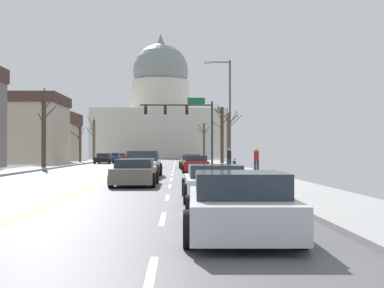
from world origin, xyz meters
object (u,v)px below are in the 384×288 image
sedan_near_01 (191,163)px  sedan_oncoming_01 (113,158)px  sedan_near_02 (196,164)px  street_lamp_right (227,105)px  sedan_near_00 (191,161)px  sedan_near_04 (135,173)px  signal_gantry (187,116)px  pickup_truck_near_03 (142,165)px  pedestrian_00 (256,159)px  pedestrian_01 (229,157)px  sedan_oncoming_02 (120,157)px  sedan_near_06 (238,205)px  sedan_near_05 (214,183)px  bicycle_parked (234,165)px  sedan_oncoming_00 (104,159)px

sedan_near_01 → sedan_oncoming_01: sedan_oncoming_01 is taller
sedan_near_01 → sedan_near_02: 6.25m
street_lamp_right → sedan_near_00: 9.53m
sedan_near_01 → sedan_near_04: sedan_near_04 is taller
signal_gantry → sedan_oncoming_01: signal_gantry is taller
street_lamp_right → sedan_near_00: size_ratio=1.94×
pickup_truck_near_03 → sedan_near_01: bearing=74.6°
pickup_truck_near_03 → pedestrian_00: bearing=18.2°
pedestrian_01 → sedan_oncoming_02: bearing=108.8°
signal_gantry → sedan_near_01: 11.46m
sedan_near_06 → sedan_oncoming_01: (-10.27, 59.68, 0.02)m
sedan_near_04 → pedestrian_00: pedestrian_00 is taller
sedan_near_05 → bicycle_parked: size_ratio=2.50×
sedan_near_02 → sedan_oncoming_01: sedan_near_02 is taller
street_lamp_right → sedan_near_05: size_ratio=2.03×
signal_gantry → pedestrian_00: bearing=-78.0°
signal_gantry → sedan_near_06: signal_gantry is taller
street_lamp_right → sedan_near_02: size_ratio=2.06×
sedan_near_04 → pedestrian_01: (6.08, 16.09, 0.49)m
sedan_near_02 → sedan_near_04: bearing=-104.1°
sedan_near_04 → sedan_near_05: size_ratio=0.96×
sedan_oncoming_01 → bicycle_parked: (13.58, -31.04, -0.11)m
signal_gantry → sedan_near_04: bearing=-95.6°
sedan_near_00 → sedan_oncoming_01: 23.72m
sedan_near_04 → sedan_oncoming_00: sedan_oncoming_00 is taller
sedan_near_00 → sedan_near_02: bearing=-90.0°
signal_gantry → sedan_oncoming_01: size_ratio=1.69×
sedan_near_02 → sedan_near_05: (-0.13, -19.58, -0.04)m
sedan_near_06 → sedan_oncoming_00: bearing=101.4°
sedan_near_02 → pedestrian_01: 4.07m
sedan_near_00 → sedan_oncoming_00: size_ratio=1.02×
sedan_near_00 → sedan_near_01: sedan_near_00 is taller
pedestrian_01 → bicycle_parked: size_ratio=0.93×
sedan_near_00 → sedan_near_06: (-0.18, -38.38, -0.02)m
sedan_near_04 → bicycle_parked: size_ratio=2.41×
sedan_near_04 → sedan_near_01: bearing=80.8°
street_lamp_right → sedan_oncoming_02: street_lamp_right is taller
sedan_near_05 → sedan_oncoming_00: 45.30m
sedan_near_04 → street_lamp_right: bearing=70.9°
pickup_truck_near_03 → sedan_near_05: size_ratio=1.28×
street_lamp_right → sedan_near_01: bearing=146.8°
sedan_near_01 → pedestrian_01: 4.46m
sedan_oncoming_00 → pedestrian_01: 25.32m
signal_gantry → sedan_near_05: signal_gantry is taller
pedestrian_01 → signal_gantry: bearing=102.9°
sedan_near_04 → sedan_oncoming_02: size_ratio=0.91×
sedan_near_01 → sedan_near_06: (-0.04, -32.49, 0.01)m
pedestrian_01 → sedan_near_01: bearing=131.4°
sedan_near_00 → sedan_near_01: size_ratio=1.08×
sedan_near_06 → sedan_oncoming_00: 51.79m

